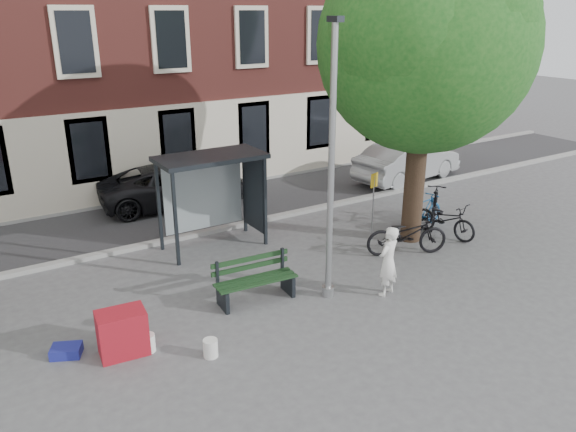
# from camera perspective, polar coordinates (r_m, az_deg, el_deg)

# --- Properties ---
(ground) EXTENTS (90.00, 90.00, 0.00)m
(ground) POSITION_cam_1_polar(r_m,az_deg,el_deg) (13.14, 4.06, -8.07)
(ground) COLOR #4C4C4F
(ground) RESTS_ON ground
(road) EXTENTS (40.00, 4.00, 0.01)m
(road) POSITION_cam_1_polar(r_m,az_deg,el_deg) (18.75, -8.57, 0.65)
(road) COLOR #28282B
(road) RESTS_ON ground
(curb_near) EXTENTS (40.00, 0.25, 0.12)m
(curb_near) POSITION_cam_1_polar(r_m,az_deg,el_deg) (17.03, -5.84, -1.08)
(curb_near) COLOR gray
(curb_near) RESTS_ON ground
(curb_far) EXTENTS (40.00, 0.25, 0.12)m
(curb_far) POSITION_cam_1_polar(r_m,az_deg,el_deg) (20.50, -10.85, 2.38)
(curb_far) COLOR gray
(curb_far) RESTS_ON ground
(lamppost) EXTENTS (0.28, 0.35, 6.11)m
(lamppost) POSITION_cam_1_polar(r_m,az_deg,el_deg) (12.08, 4.39, 3.64)
(lamppost) COLOR #9EA0A3
(lamppost) RESTS_ON ground
(tree_right) EXTENTS (5.76, 5.60, 8.20)m
(tree_right) POSITION_cam_1_polar(r_m,az_deg,el_deg) (15.28, 14.24, 17.39)
(tree_right) COLOR black
(tree_right) RESTS_ON ground
(bus_shelter) EXTENTS (2.85, 1.45, 2.62)m
(bus_shelter) POSITION_cam_1_polar(r_m,az_deg,el_deg) (15.42, -6.62, 3.90)
(bus_shelter) COLOR #1E2328
(bus_shelter) RESTS_ON ground
(painter) EXTENTS (0.70, 0.56, 1.67)m
(painter) POSITION_cam_1_polar(r_m,az_deg,el_deg) (13.02, 10.13, -4.55)
(painter) COLOR white
(painter) RESTS_ON ground
(bench) EXTENTS (1.93, 0.76, 0.97)m
(bench) POSITION_cam_1_polar(r_m,az_deg,el_deg) (12.77, -3.38, -6.67)
(bench) COLOR #1E2328
(bench) RESTS_ON ground
(bike_a) EXTENTS (2.33, 1.57, 1.16)m
(bike_a) POSITION_cam_1_polar(r_m,az_deg,el_deg) (15.32, 11.98, -1.82)
(bike_a) COLOR black
(bike_a) RESTS_ON ground
(bike_b) EXTENTS (1.76, 0.75, 1.03)m
(bike_b) POSITION_cam_1_polar(r_m,az_deg,el_deg) (17.39, 13.65, 0.49)
(bike_b) COLOR #19518C
(bike_b) RESTS_ON ground
(bike_c) EXTENTS (1.04, 2.07, 1.04)m
(bike_c) POSITION_cam_1_polar(r_m,az_deg,el_deg) (16.88, 15.66, -0.29)
(bike_c) COLOR black
(bike_c) RESTS_ON ground
(bike_d) EXTENTS (1.86, 1.72, 1.19)m
(bike_d) POSITION_cam_1_polar(r_m,az_deg,el_deg) (17.62, 14.68, 0.94)
(bike_d) COLOR black
(bike_d) RESTS_ON ground
(car_dark) EXTENTS (5.24, 2.94, 1.38)m
(car_dark) POSITION_cam_1_polar(r_m,az_deg,el_deg) (19.22, -11.42, 3.11)
(car_dark) COLOR black
(car_dark) RESTS_ON ground
(car_silver) EXTENTS (4.83, 2.23, 1.53)m
(car_silver) POSITION_cam_1_polar(r_m,az_deg,el_deg) (22.10, 12.06, 5.50)
(car_silver) COLOR #989B9F
(car_silver) RESTS_ON ground
(red_stand) EXTENTS (0.95, 0.68, 0.90)m
(red_stand) POSITION_cam_1_polar(r_m,az_deg,el_deg) (11.33, -16.47, -11.32)
(red_stand) COLOR maroon
(red_stand) RESTS_ON ground
(blue_crate) EXTENTS (0.67, 0.59, 0.20)m
(blue_crate) POSITION_cam_1_polar(r_m,az_deg,el_deg) (11.80, -21.60, -12.62)
(blue_crate) COLOR navy
(blue_crate) RESTS_ON ground
(bucket_a) EXTENTS (0.36, 0.36, 0.36)m
(bucket_a) POSITION_cam_1_polar(r_m,az_deg,el_deg) (11.41, -14.03, -12.40)
(bucket_a) COLOR white
(bucket_a) RESTS_ON ground
(bucket_b) EXTENTS (0.30, 0.30, 0.36)m
(bucket_b) POSITION_cam_1_polar(r_m,az_deg,el_deg) (11.04, -7.88, -13.15)
(bucket_b) COLOR silver
(bucket_b) RESTS_ON ground
(bucket_c) EXTENTS (0.31, 0.31, 0.36)m
(bucket_c) POSITION_cam_1_polar(r_m,az_deg,el_deg) (12.26, -16.06, -10.17)
(bucket_c) COLOR white
(bucket_c) RESTS_ON ground
(notice_sign) EXTENTS (0.31, 0.12, 1.83)m
(notice_sign) POSITION_cam_1_polar(r_m,az_deg,el_deg) (16.39, 8.70, 2.56)
(notice_sign) COLOR #9EA0A3
(notice_sign) RESTS_ON ground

